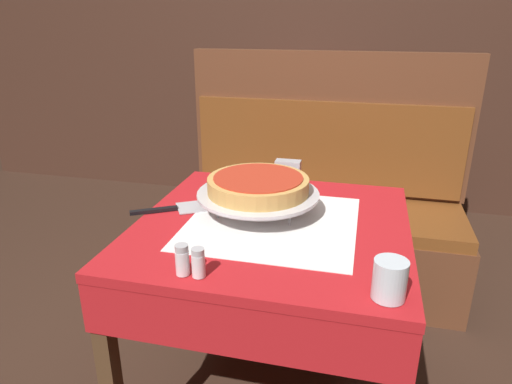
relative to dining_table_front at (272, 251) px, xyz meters
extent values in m
cube|color=red|center=(0.00, 0.00, 0.09)|extent=(0.87, 0.87, 0.03)
cube|color=white|center=(0.00, 0.00, 0.11)|extent=(0.54, 0.54, 0.00)
cube|color=red|center=(0.00, 0.00, 0.00)|extent=(0.86, 0.86, 0.15)
cube|color=#4C331E|center=(-0.40, -0.40, -0.27)|extent=(0.05, 0.05, 0.70)
cube|color=#4C331E|center=(-0.40, 0.40, -0.27)|extent=(0.05, 0.05, 0.70)
cube|color=#4C331E|center=(0.40, 0.40, -0.27)|extent=(0.05, 0.05, 0.70)
cube|color=red|center=(-0.13, 1.55, 0.09)|extent=(0.67, 0.67, 0.03)
cube|color=white|center=(-0.13, 1.55, 0.10)|extent=(0.42, 0.42, 0.00)
cube|color=red|center=(-0.13, 1.55, -0.01)|extent=(0.67, 0.67, 0.16)
cube|color=#4C331E|center=(-0.43, 1.25, -0.27)|extent=(0.05, 0.05, 0.69)
cube|color=#4C331E|center=(0.17, 1.25, -0.27)|extent=(0.05, 0.05, 0.69)
cube|color=#4C331E|center=(-0.43, 1.85, -0.27)|extent=(0.05, 0.05, 0.69)
cube|color=#4C331E|center=(0.17, 1.85, -0.27)|extent=(0.05, 0.05, 0.69)
cube|color=brown|center=(0.07, 0.84, -0.43)|extent=(1.44, 0.52, 0.39)
cube|color=brown|center=(0.07, 0.84, -0.20)|extent=(1.41, 0.51, 0.06)
cube|color=brown|center=(0.07, 1.07, 0.20)|extent=(1.44, 0.06, 0.74)
cube|color=brown|center=(0.07, 1.03, 0.09)|extent=(1.38, 0.02, 0.47)
cube|color=#3D2319|center=(0.00, 2.07, 0.58)|extent=(6.00, 0.04, 2.40)
cylinder|color=#ADADB2|center=(-0.06, 0.20, 0.14)|extent=(0.01, 0.01, 0.06)
cylinder|color=#ADADB2|center=(-0.18, -0.01, 0.14)|extent=(0.01, 0.01, 0.06)
cylinder|color=#ADADB2|center=(0.06, -0.01, 0.14)|extent=(0.01, 0.01, 0.06)
cylinder|color=#ADADB2|center=(-0.06, 0.06, 0.16)|extent=(0.28, 0.28, 0.01)
cylinder|color=silver|center=(-0.06, 0.06, 0.17)|extent=(0.40, 0.40, 0.01)
cylinder|color=silver|center=(-0.06, 0.06, 0.18)|extent=(0.41, 0.41, 0.01)
cylinder|color=tan|center=(-0.06, 0.06, 0.21)|extent=(0.34, 0.34, 0.05)
cylinder|color=red|center=(-0.06, 0.06, 0.23)|extent=(0.30, 0.30, 0.01)
cube|color=#BCBCC1|center=(-0.29, 0.05, 0.11)|extent=(0.15, 0.15, 0.00)
cube|color=black|center=(-0.41, -0.02, 0.11)|extent=(0.15, 0.10, 0.01)
cylinder|color=silver|center=(0.35, -0.35, 0.16)|extent=(0.08, 0.08, 0.10)
cylinder|color=silver|center=(-0.16, -0.37, 0.14)|extent=(0.04, 0.04, 0.07)
cylinder|color=#B7B7BC|center=(-0.16, -0.37, 0.18)|extent=(0.03, 0.03, 0.02)
cylinder|color=silver|center=(-0.11, -0.37, 0.14)|extent=(0.04, 0.04, 0.06)
cylinder|color=#B7B7BC|center=(-0.11, -0.37, 0.18)|extent=(0.03, 0.03, 0.02)
cube|color=#B2B2B7|center=(-0.02, 0.39, 0.15)|extent=(0.10, 0.05, 0.09)
cube|color=black|center=(-0.14, 1.54, 0.12)|extent=(0.13, 0.13, 0.03)
cylinder|color=black|center=(-0.14, 1.54, 0.21)|extent=(0.01, 0.01, 0.15)
cylinder|color=gold|center=(-0.14, 1.58, 0.19)|extent=(0.04, 0.04, 0.12)
cylinder|color=white|center=(-0.14, 1.50, 0.19)|extent=(0.04, 0.04, 0.12)
camera|label=1|loc=(0.27, -1.32, 0.73)|focal=32.00mm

